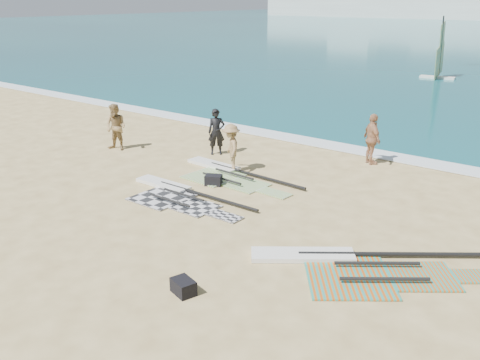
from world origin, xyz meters
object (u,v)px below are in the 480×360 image
Objects in this scene: rig_green at (226,174)px; gear_bag_far at (183,287)px; rig_grey at (176,194)px; gear_bag_near at (214,180)px; beachgoer_back at (372,139)px; beachgoer_mid at (231,148)px; beachgoer_left at (116,127)px; person_wetsuit at (216,132)px; rig_orange at (356,265)px.

gear_bag_far is at bearing -54.04° from rig_green.
rig_green reaches higher than rig_grey.
rig_green is 9.60× the size of gear_bag_near.
gear_bag_near is at bearing 98.57° from beachgoer_back.
beachgoer_mid is at bearing 86.26° from beachgoer_back.
gear_bag_near is at bearing 79.67° from rig_grey.
gear_bag_near is 7.14m from gear_bag_far.
rig_green is 5.90m from beachgoer_left.
rig_green is 2.99× the size of beachgoer_mid.
gear_bag_far is 10.96m from person_wetsuit.
person_wetsuit is (-8.96, 5.35, 0.89)m from rig_orange.
beachgoer_left is at bearing 171.84° from gear_bag_near.
gear_bag_far is at bearing -162.89° from rig_orange.
person_wetsuit is 0.97× the size of beachgoer_left.
beachgoer_mid is at bearing 109.57° from rig_green.
gear_bag_near is 0.28× the size of beachgoer_back.
rig_orange is at bearing -19.94° from gear_bag_near.
gear_bag_far is 0.29× the size of person_wetsuit.
gear_bag_near is at bearing -21.44° from beachgoer_left.
rig_orange is 3.04× the size of person_wetsuit.
rig_green is 2.76× the size of beachgoer_left.
beachgoer_left is at bearing 165.63° from person_wetsuit.
beachgoer_left is (-12.74, 3.27, 0.93)m from rig_orange.
person_wetsuit reaches higher than rig_grey.
rig_green is 0.94× the size of rig_orange.
beachgoer_back is (5.57, 2.68, 0.04)m from person_wetsuit.
gear_bag_near is at bearing -28.48° from beachgoer_mid.
beachgoer_back is (3.66, 4.10, 0.09)m from beachgoer_mid.
gear_bag_far is (4.43, -4.24, 0.12)m from rig_grey.
gear_bag_near is 1.77m from beachgoer_mid.
rig_grey is 6.91m from rig_orange.
beachgoer_back is at bearing 55.18° from rig_green.
beachgoer_mid is (-4.62, 7.36, 0.73)m from gear_bag_far.
beachgoer_mid reaches higher than gear_bag_far.
gear_bag_far is at bearing -54.49° from gear_bag_near.
beachgoer_back is at bearing 94.79° from gear_bag_far.
gear_bag_near is 6.28m from beachgoer_left.
gear_bag_far is at bearing -46.27° from beachgoer_left.
beachgoer_left is (-10.31, 6.69, 0.81)m from gear_bag_far.
gear_bag_near is 6.53m from beachgoer_back.
rig_grey is 6.13m from gear_bag_far.
gear_bag_far is at bearing -13.30° from beachgoer_mid.
beachgoer_left reaches higher than rig_green.
person_wetsuit is 0.96× the size of beachgoer_back.
person_wetsuit is at bearing 63.73° from beachgoer_back.
rig_grey is 0.89× the size of rig_orange.
beachgoer_mid reaches higher than rig_grey.
gear_bag_near reaches higher than rig_orange.
rig_orange is at bearing 54.58° from gear_bag_far.
beachgoer_left is (-3.78, -2.08, 0.03)m from person_wetsuit.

